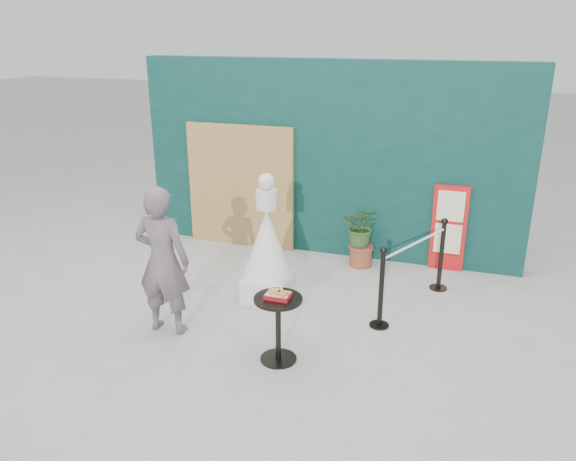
% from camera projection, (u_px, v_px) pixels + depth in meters
% --- Properties ---
extents(ground, '(60.00, 60.00, 0.00)m').
position_uv_depth(ground, '(254.00, 347.00, 6.39)').
color(ground, '#ADAAA5').
rests_on(ground, ground).
extents(back_wall, '(6.00, 0.30, 3.00)m').
position_uv_depth(back_wall, '(328.00, 160.00, 8.68)').
color(back_wall, '#0A302E').
rests_on(back_wall, ground).
extents(bamboo_fence, '(1.80, 0.08, 2.00)m').
position_uv_depth(bamboo_fence, '(240.00, 187.00, 9.09)').
color(bamboo_fence, tan).
rests_on(bamboo_fence, ground).
extents(woman, '(0.67, 0.46, 1.79)m').
position_uv_depth(woman, '(163.00, 261.00, 6.46)').
color(woman, '#695A63').
rests_on(woman, ground).
extents(menu_board, '(0.50, 0.07, 1.30)m').
position_uv_depth(menu_board, '(449.00, 228.00, 8.23)').
color(menu_board, red).
rests_on(menu_board, ground).
extents(statue, '(0.67, 0.67, 1.72)m').
position_uv_depth(statue, '(267.00, 249.00, 7.30)').
color(statue, white).
rests_on(statue, ground).
extents(cafe_table, '(0.52, 0.52, 0.75)m').
position_uv_depth(cafe_table, '(278.00, 319.00, 5.98)').
color(cafe_table, black).
rests_on(cafe_table, ground).
extents(food_basket, '(0.26, 0.19, 0.11)m').
position_uv_depth(food_basket, '(278.00, 295.00, 5.88)').
color(food_basket, '#AD1218').
rests_on(food_basket, cafe_table).
extents(planter, '(0.56, 0.48, 0.95)m').
position_uv_depth(planter, '(362.00, 232.00, 8.39)').
color(planter, brown).
rests_on(planter, ground).
extents(stanchion_barrier, '(0.84, 1.54, 1.03)m').
position_uv_depth(stanchion_barrier, '(413.00, 271.00, 7.16)').
color(stanchion_barrier, black).
rests_on(stanchion_barrier, ground).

